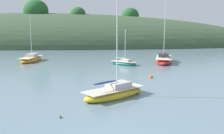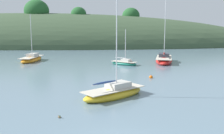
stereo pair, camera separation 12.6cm
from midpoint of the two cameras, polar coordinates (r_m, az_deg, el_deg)
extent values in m
ellipsoid|color=#384C33|center=(88.32, -17.15, 4.57)|extent=(150.00, 36.00, 20.16)
ellipsoid|color=#235628|center=(82.59, -7.45, 11.33)|extent=(4.74, 4.31, 4.31)
ellipsoid|color=#235628|center=(85.10, 3.94, 11.04)|extent=(5.53, 5.03, 5.03)
ellipsoid|color=#235628|center=(85.50, -16.24, 11.61)|extent=(7.59, 6.90, 6.90)
ellipsoid|color=gold|center=(23.47, 0.32, -5.90)|extent=(6.35, 5.74, 1.03)
cube|color=beige|center=(23.35, 0.32, -4.80)|extent=(5.84, 5.28, 0.06)
cube|color=beige|center=(23.61, 1.27, -3.95)|extent=(2.49, 2.40, 0.56)
cylinder|color=silver|center=(22.91, 0.94, 5.87)|extent=(0.09, 0.09, 8.64)
cylinder|color=silver|center=(22.56, -1.66, -3.53)|extent=(2.13, 1.76, 0.07)
ellipsoid|color=#2D4784|center=(22.55, -1.66, -3.41)|extent=(2.13, 1.79, 0.20)
ellipsoid|color=#196B56|center=(42.37, 2.51, 0.74)|extent=(4.60, 3.86, 0.72)
cube|color=beige|center=(42.32, 2.51, 1.18)|extent=(4.23, 3.55, 0.06)
cube|color=beige|center=(42.11, 2.94, 1.44)|extent=(1.76, 1.65, 0.45)
cylinder|color=silver|center=(41.93, 2.80, 4.66)|extent=(0.09, 0.09, 5.18)
cylinder|color=silver|center=(42.63, 1.69, 2.02)|extent=(1.60, 1.15, 0.07)
ellipsoid|color=orange|center=(48.45, -17.22, 1.51)|extent=(3.29, 7.07, 1.09)
cube|color=beige|center=(48.39, -17.25, 2.09)|extent=(3.02, 6.50, 0.06)
cube|color=beige|center=(48.85, -17.00, 2.50)|extent=(1.81, 2.37, 0.58)
cylinder|color=silver|center=(48.41, -17.29, 6.51)|extent=(0.09, 0.09, 7.43)
cylinder|color=silver|center=(47.33, -17.84, 2.76)|extent=(0.49, 2.84, 0.07)
ellipsoid|color=red|center=(45.59, 11.05, 1.36)|extent=(4.39, 8.33, 1.27)
cube|color=beige|center=(45.51, 11.08, 2.07)|extent=(4.04, 7.66, 0.06)
cube|color=#333842|center=(46.11, 11.10, 2.56)|extent=(2.27, 2.86, 0.64)
cylinder|color=silver|center=(45.59, 11.28, 8.35)|extent=(0.09, 0.09, 9.95)
cylinder|color=silver|center=(44.17, 11.08, 2.86)|extent=(0.81, 3.26, 0.07)
ellipsoid|color=maroon|center=(44.16, 11.08, 2.93)|extent=(0.91, 3.16, 0.20)
sphere|color=orange|center=(32.17, 8.34, -2.17)|extent=(0.44, 0.44, 0.44)
cylinder|color=black|center=(32.12, 8.35, -1.70)|extent=(0.04, 0.04, 0.10)
ellipsoid|color=brown|center=(18.89, -11.40, -10.60)|extent=(0.32, 0.38, 0.16)
sphere|color=#1E4723|center=(18.72, -11.28, -10.41)|extent=(0.09, 0.09, 0.09)
cone|color=gold|center=(18.67, -11.21, -10.49)|extent=(0.05, 0.06, 0.04)
cone|color=brown|center=(19.02, -11.55, -10.36)|extent=(0.10, 0.10, 0.08)
camera|label=1|loc=(0.06, -90.11, -0.02)|focal=42.12mm
camera|label=2|loc=(0.06, 89.89, 0.02)|focal=42.12mm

